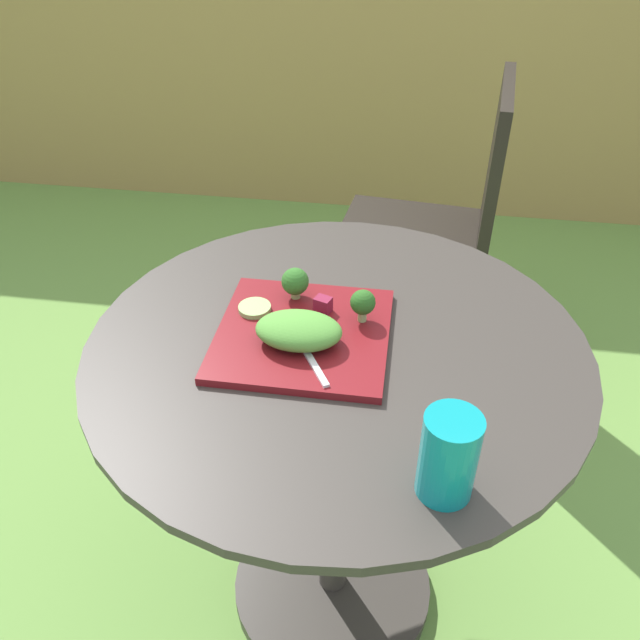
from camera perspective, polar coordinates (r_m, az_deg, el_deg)
ground_plane at (r=1.60m, az=1.08°, el=-22.76°), size 12.00×12.00×0.00m
bamboo_fence at (r=2.87m, az=7.07°, el=23.11°), size 8.00×0.08×1.44m
patio_table at (r=1.25m, az=1.32°, el=-12.45°), size 0.81×0.81×0.73m
patio_chair at (r=1.89m, az=11.17°, el=9.12°), size 0.48×0.48×0.90m
salad_plate at (r=1.04m, az=-1.54°, el=-1.37°), size 0.28×0.28×0.01m
drinking_glass at (r=0.80m, az=11.26°, el=-12.06°), size 0.07×0.07×0.12m
fork at (r=1.00m, az=-1.39°, el=-2.55°), size 0.09×0.14×0.00m
lettuce_mound at (r=1.00m, az=-1.90°, el=-0.92°), size 0.14×0.09×0.05m
broccoli_floret_0 at (r=1.10m, az=-2.22°, el=3.40°), size 0.05×0.05×0.06m
broccoli_floret_1 at (r=1.04m, az=3.82°, el=1.52°), size 0.04×0.04×0.06m
cucumber_slice_0 at (r=1.09m, az=-5.81°, el=1.05°), size 0.05×0.05×0.01m
beet_chunk_0 at (r=1.07m, az=0.27°, el=1.37°), size 0.03×0.03×0.03m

